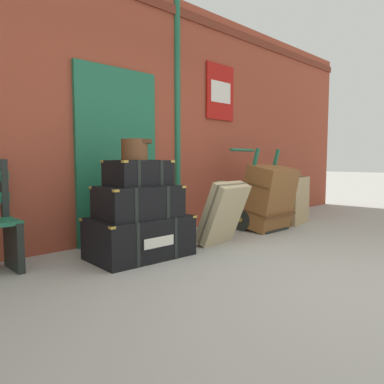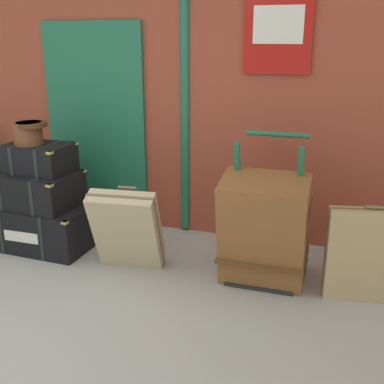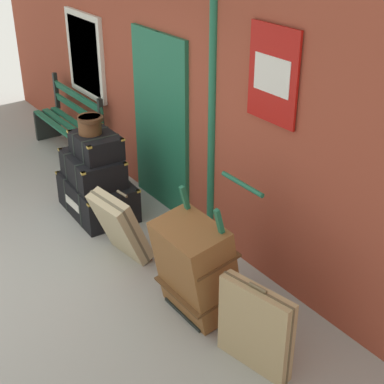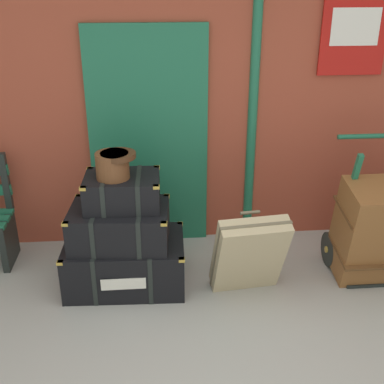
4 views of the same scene
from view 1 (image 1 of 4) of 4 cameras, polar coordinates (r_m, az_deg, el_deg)
The scene contains 10 objects.
ground_plane at distance 3.17m, azimuth 19.28°, elevation -13.57°, with size 60.00×60.00×0.00m, color #A3A099.
brick_facade at distance 4.80m, azimuth -9.71°, elevation 12.15°, with size 10.40×0.35×3.20m.
steamer_trunk_base at distance 3.77m, azimuth -8.33°, elevation -7.07°, with size 1.03×0.69×0.43m.
steamer_trunk_middle at distance 3.68m, azimuth -8.54°, elevation -1.52°, with size 0.85×0.61×0.33m.
steamer_trunk_top at distance 3.72m, azimuth -8.57°, elevation 3.03°, with size 0.62×0.47×0.27m.
round_hatbox at distance 3.66m, azimuth -9.06°, elevation 6.90°, with size 0.32×0.28×0.21m.
porters_trolley at distance 5.34m, azimuth 10.55°, elevation -2.89°, with size 0.71×0.68×1.18m.
large_brown_trunk at distance 5.22m, azimuth 12.18°, elevation -0.87°, with size 0.70×0.59×0.94m.
suitcase_cream at distance 4.24m, azimuth 4.95°, elevation -3.38°, with size 0.61×0.50×0.76m.
suitcase_charcoal at distance 5.92m, azimuth 16.63°, elevation -1.28°, with size 0.68×0.26×0.78m.
Camera 1 is at (-2.69, -1.34, 0.99)m, focal length 33.47 mm.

